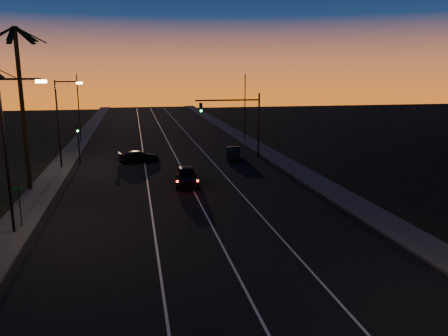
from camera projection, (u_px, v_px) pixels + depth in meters
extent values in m
cube|color=black|center=(183.00, 183.00, 37.12)|extent=(20.00, 170.00, 0.01)
cube|color=#373735|center=(44.00, 189.00, 34.89)|extent=(2.40, 170.00, 0.16)
cube|color=#373735|center=(307.00, 176.00, 39.32)|extent=(2.40, 170.00, 0.16)
cube|color=silver|center=(148.00, 185.00, 36.52)|extent=(0.12, 160.00, 0.01)
cube|color=silver|center=(189.00, 182.00, 37.22)|extent=(0.12, 160.00, 0.01)
cube|color=silver|center=(229.00, 180.00, 37.91)|extent=(0.12, 160.00, 0.01)
cylinder|color=black|center=(23.00, 112.00, 33.37)|extent=(0.32, 0.32, 12.50)
cube|color=black|center=(31.00, 35.00, 32.60)|extent=(2.18, 0.92, 1.18)
cube|color=black|center=(25.00, 36.00, 33.15)|extent=(1.25, 2.12, 1.18)
cube|color=black|center=(12.00, 35.00, 32.95)|extent=(1.34, 2.09, 1.18)
cube|color=black|center=(1.00, 34.00, 32.14)|extent=(2.18, 0.82, 1.18)
cube|color=black|center=(1.00, 33.00, 31.33)|extent=(1.90, 1.69, 1.18)
cube|color=black|center=(12.00, 33.00, 31.14)|extent=(0.45, 2.16, 1.18)
cube|color=black|center=(25.00, 34.00, 31.70)|extent=(1.95, 1.61, 1.18)
cylinder|color=black|center=(6.00, 158.00, 24.41)|extent=(0.16, 0.16, 9.00)
cylinder|color=black|center=(19.00, 79.00, 23.70)|extent=(2.20, 0.12, 0.12)
cube|color=#FFC866|center=(41.00, 81.00, 23.94)|extent=(0.55, 0.26, 0.16)
cylinder|color=black|center=(58.00, 125.00, 41.68)|extent=(0.16, 0.16, 8.50)
cylinder|color=black|center=(67.00, 82.00, 41.02)|extent=(2.20, 0.12, 0.12)
cube|color=#FFC866|center=(79.00, 83.00, 41.27)|extent=(0.55, 0.26, 0.16)
cylinder|color=black|center=(20.00, 207.00, 26.10)|extent=(0.06, 0.06, 2.60)
cube|color=#0D4F24|center=(18.00, 189.00, 25.85)|extent=(0.70, 0.03, 0.20)
cylinder|color=black|center=(259.00, 126.00, 47.82)|extent=(0.20, 0.20, 7.00)
cylinder|color=black|center=(228.00, 100.00, 46.52)|extent=(7.00, 0.16, 0.16)
cube|color=black|center=(201.00, 108.00, 46.11)|extent=(0.32, 0.28, 1.00)
sphere|color=black|center=(201.00, 105.00, 45.88)|extent=(0.20, 0.20, 0.20)
sphere|color=black|center=(201.00, 108.00, 45.95)|extent=(0.20, 0.20, 0.20)
sphere|color=#14FF59|center=(201.00, 111.00, 46.01)|extent=(0.20, 0.20, 0.20)
cylinder|color=black|center=(79.00, 144.00, 44.35)|extent=(0.14, 0.14, 4.20)
cube|color=black|center=(78.00, 128.00, 44.01)|extent=(0.28, 0.25, 0.90)
sphere|color=black|center=(77.00, 126.00, 43.81)|extent=(0.18, 0.18, 0.18)
sphere|color=black|center=(77.00, 128.00, 43.87)|extent=(0.18, 0.18, 0.18)
sphere|color=#14FF59|center=(78.00, 131.00, 43.93)|extent=(0.18, 0.18, 0.18)
cylinder|color=black|center=(79.00, 109.00, 57.89)|extent=(0.14, 0.14, 9.00)
cylinder|color=black|center=(245.00, 108.00, 59.37)|extent=(0.14, 0.14, 9.00)
imported|color=black|center=(187.00, 176.00, 36.19)|extent=(2.27, 4.75, 1.56)
sphere|color=#FF0F05|center=(177.00, 181.00, 33.39)|extent=(0.18, 0.18, 0.18)
sphere|color=#FF0F05|center=(198.00, 181.00, 33.56)|extent=(0.18, 0.18, 0.18)
imported|color=black|center=(234.00, 153.00, 47.16)|extent=(2.26, 4.16, 1.30)
imported|color=black|center=(139.00, 157.00, 45.33)|extent=(4.55, 2.70, 1.24)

